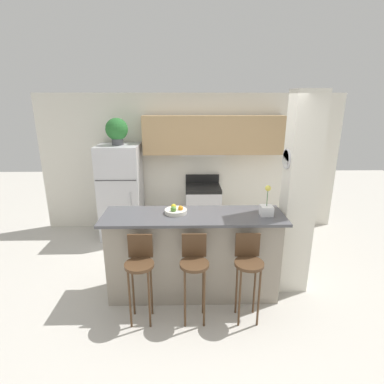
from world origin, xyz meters
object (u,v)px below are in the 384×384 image
(bar_stool_mid, at_px, (194,266))
(refrigerator, at_px, (121,192))
(stove_range, at_px, (203,210))
(bar_stool_right, at_px, (248,265))
(orchid_vase, at_px, (267,208))
(fruit_bowl, at_px, (176,211))
(potted_plant_on_fridge, at_px, (117,130))
(trash_bin, at_px, (153,230))
(bar_stool_left, at_px, (140,267))

(bar_stool_mid, bearing_deg, refrigerator, 118.90)
(stove_range, relative_size, bar_stool_right, 1.05)
(orchid_vase, distance_m, fruit_bowl, 1.10)
(bar_stool_right, bearing_deg, potted_plant_on_fridge, 129.18)
(stove_range, xyz_separation_m, orchid_vase, (0.66, -1.90, 0.72))
(bar_stool_right, relative_size, trash_bin, 2.68)
(potted_plant_on_fridge, xyz_separation_m, orchid_vase, (2.14, -1.82, -0.75))
(bar_stool_left, relative_size, trash_bin, 2.68)
(bar_stool_mid, height_order, trash_bin, bar_stool_mid)
(orchid_vase, bearing_deg, stove_range, 109.07)
(stove_range, height_order, bar_stool_right, stove_range)
(refrigerator, bearing_deg, potted_plant_on_fridge, 116.83)
(bar_stool_mid, bearing_deg, potted_plant_on_fridge, 118.90)
(stove_range, height_order, potted_plant_on_fridge, potted_plant_on_fridge)
(refrigerator, height_order, bar_stool_mid, refrigerator)
(stove_range, height_order, orchid_vase, orchid_vase)
(potted_plant_on_fridge, height_order, fruit_bowl, potted_plant_on_fridge)
(bar_stool_right, xyz_separation_m, trash_bin, (-1.28, 2.03, -0.49))
(refrigerator, bearing_deg, bar_stool_mid, -61.10)
(orchid_vase, bearing_deg, bar_stool_right, -122.00)
(stove_range, bearing_deg, fruit_bowl, -103.64)
(bar_stool_right, distance_m, orchid_vase, 0.74)
(bar_stool_right, xyz_separation_m, orchid_vase, (0.28, 0.45, 0.51))
(potted_plant_on_fridge, bearing_deg, refrigerator, -63.17)
(orchid_vase, bearing_deg, potted_plant_on_fridge, 139.53)
(orchid_vase, relative_size, fruit_bowl, 1.37)
(bar_stool_right, bearing_deg, refrigerator, 129.18)
(trash_bin, bearing_deg, stove_range, 19.67)
(bar_stool_left, distance_m, bar_stool_mid, 0.60)
(bar_stool_left, bearing_deg, trash_bin, 92.23)
(refrigerator, bearing_deg, trash_bin, -23.38)
(potted_plant_on_fridge, bearing_deg, bar_stool_right, -50.82)
(bar_stool_mid, relative_size, fruit_bowl, 3.73)
(bar_stool_mid, bearing_deg, bar_stool_left, 180.00)
(bar_stool_right, bearing_deg, trash_bin, 122.20)
(trash_bin, bearing_deg, orchid_vase, -45.28)
(refrigerator, xyz_separation_m, bar_stool_right, (1.85, -2.28, -0.17))
(refrigerator, relative_size, bar_stool_right, 1.66)
(potted_plant_on_fridge, bearing_deg, orchid_vase, -40.47)
(bar_stool_left, distance_m, trash_bin, 2.08)
(bar_stool_left, distance_m, fruit_bowl, 0.80)
(bar_stool_mid, distance_m, fruit_bowl, 0.73)
(refrigerator, xyz_separation_m, potted_plant_on_fridge, (-0.00, 0.00, 1.09))
(refrigerator, relative_size, bar_stool_mid, 1.66)
(bar_stool_left, relative_size, bar_stool_mid, 1.00)
(bar_stool_right, distance_m, potted_plant_on_fridge, 3.19)
(orchid_vase, bearing_deg, refrigerator, 139.53)
(fruit_bowl, distance_m, trash_bin, 1.82)
(refrigerator, xyz_separation_m, orchid_vase, (2.14, -1.82, 0.34))
(refrigerator, height_order, bar_stool_right, refrigerator)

